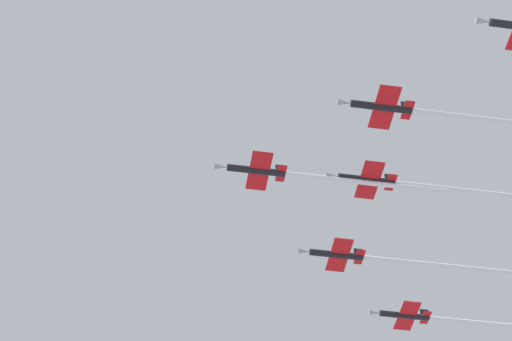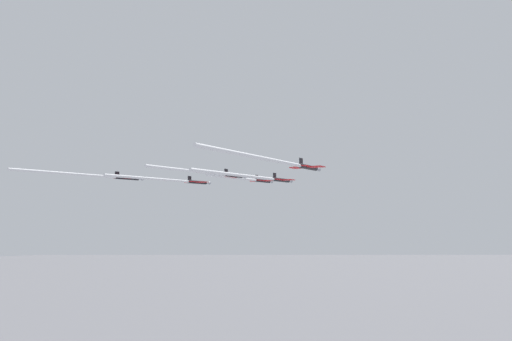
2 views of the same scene
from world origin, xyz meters
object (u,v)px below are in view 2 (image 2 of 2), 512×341
jet_starboard_outer (100,176)px  jet_starboard_inner (261,178)px  jet_center_rear (284,163)px  jet_lead (250,180)px  jet_port_inner (176,181)px  jet_port_outer (214,173)px

jet_starboard_outer → jet_starboard_inner: bearing=16.9°
jet_starboard_inner → jet_center_rear: jet_center_rear is taller
jet_starboard_inner → jet_starboard_outer: jet_starboard_outer is taller
jet_lead → jet_port_inner: jet_lead is taller
jet_port_outer → jet_center_rear: bearing=-27.4°
jet_lead → jet_center_rear: 55.43m
jet_lead → jet_port_inner: bearing=-131.0°
jet_port_inner → jet_center_rear: bearing=-20.4°
jet_lead → jet_starboard_outer: size_ratio=0.87×
jet_lead → jet_center_rear: jet_center_rear is taller
jet_port_outer → jet_starboard_inner: bearing=-0.2°
jet_port_inner → jet_center_rear: jet_center_rear is taller
jet_lead → jet_starboard_outer: (-6.93, -53.33, 0.32)m
jet_starboard_inner → jet_port_outer: size_ratio=1.09×
jet_starboard_outer → jet_center_rear: 73.39m
jet_lead → jet_starboard_inner: size_ratio=0.81×
jet_starboard_inner → jet_center_rear: 26.43m
jet_lead → jet_starboard_inner: 29.14m
jet_starboard_inner → jet_center_rear: size_ratio=0.97×
jet_starboard_outer → jet_center_rear: jet_center_rear is taller
jet_lead → jet_port_outer: size_ratio=0.88×
jet_lead → jet_center_rear: size_ratio=0.79×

